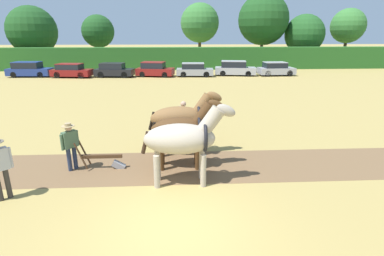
{
  "coord_description": "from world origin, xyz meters",
  "views": [
    {
      "loc": [
        0.12,
        -6.17,
        4.49
      ],
      "look_at": [
        0.78,
        4.47,
        1.1
      ],
      "focal_mm": 28.0,
      "sensor_mm": 36.0,
      "label": 1
    }
  ],
  "objects_px": {
    "tree_left": "(32,31)",
    "plow": "(106,160)",
    "parked_car_far_right": "(276,69)",
    "parked_car_far_left": "(29,70)",
    "parked_car_center": "(155,70)",
    "parked_car_right": "(235,69)",
    "tree_far_right": "(348,26)",
    "farmer_beside_team": "(183,118)",
    "tree_right": "(305,34)",
    "parked_car_center_right": "(194,70)",
    "parked_car_center_left": "(114,70)",
    "draft_horse_trail_left": "(182,118)",
    "tree_center_left": "(98,31)",
    "draft_horse_lead_left": "(184,139)",
    "parked_car_left": "(71,71)",
    "tree_center_right": "(263,19)",
    "farmer_at_plow": "(70,143)",
    "draft_horse_lead_right": "(183,129)",
    "tree_center": "(200,23)"
  },
  "relations": [
    {
      "from": "tree_left",
      "to": "draft_horse_lead_right",
      "type": "distance_m",
      "value": 39.36
    },
    {
      "from": "tree_center_left",
      "to": "draft_horse_lead_left",
      "type": "height_order",
      "value": "tree_center_left"
    },
    {
      "from": "draft_horse_lead_left",
      "to": "parked_car_left",
      "type": "relative_size",
      "value": 0.67
    },
    {
      "from": "farmer_beside_team",
      "to": "parked_car_center_left",
      "type": "distance_m",
      "value": 21.38
    },
    {
      "from": "tree_left",
      "to": "parked_car_far_left",
      "type": "bearing_deg",
      "value": -71.02
    },
    {
      "from": "tree_center",
      "to": "tree_center_right",
      "type": "relative_size",
      "value": 0.88
    },
    {
      "from": "tree_center",
      "to": "draft_horse_trail_left",
      "type": "bearing_deg",
      "value": -96.04
    },
    {
      "from": "tree_left",
      "to": "plow",
      "type": "bearing_deg",
      "value": -64.12
    },
    {
      "from": "parked_car_center",
      "to": "parked_car_right",
      "type": "distance_m",
      "value": 8.76
    },
    {
      "from": "parked_car_right",
      "to": "parked_car_far_right",
      "type": "bearing_deg",
      "value": 5.18
    },
    {
      "from": "parked_car_left",
      "to": "parked_car_right",
      "type": "height_order",
      "value": "parked_car_right"
    },
    {
      "from": "tree_far_right",
      "to": "parked_car_far_right",
      "type": "bearing_deg",
      "value": -139.99
    },
    {
      "from": "tree_left",
      "to": "parked_car_right",
      "type": "bearing_deg",
      "value": -22.83
    },
    {
      "from": "parked_car_left",
      "to": "parked_car_center",
      "type": "bearing_deg",
      "value": 9.92
    },
    {
      "from": "tree_center",
      "to": "plow",
      "type": "bearing_deg",
      "value": -99.97
    },
    {
      "from": "tree_far_right",
      "to": "parked_car_right",
      "type": "bearing_deg",
      "value": -148.1
    },
    {
      "from": "parked_car_center",
      "to": "farmer_beside_team",
      "type": "bearing_deg",
      "value": -71.88
    },
    {
      "from": "farmer_beside_team",
      "to": "tree_center_left",
      "type": "bearing_deg",
      "value": 59.23
    },
    {
      "from": "tree_far_right",
      "to": "plow",
      "type": "distance_m",
      "value": 45.27
    },
    {
      "from": "tree_left",
      "to": "parked_car_center_right",
      "type": "bearing_deg",
      "value": -28.01
    },
    {
      "from": "draft_horse_trail_left",
      "to": "parked_car_center_right",
      "type": "bearing_deg",
      "value": 85.29
    },
    {
      "from": "parked_car_left",
      "to": "parked_car_center_right",
      "type": "relative_size",
      "value": 1.07
    },
    {
      "from": "draft_horse_lead_left",
      "to": "farmer_beside_team",
      "type": "distance_m",
      "value": 3.87
    },
    {
      "from": "tree_left",
      "to": "farmer_beside_team",
      "type": "distance_m",
      "value": 37.16
    },
    {
      "from": "parked_car_far_right",
      "to": "parked_car_far_left",
      "type": "bearing_deg",
      "value": 176.52
    },
    {
      "from": "farmer_at_plow",
      "to": "parked_car_left",
      "type": "relative_size",
      "value": 0.39
    },
    {
      "from": "draft_horse_lead_right",
      "to": "parked_car_far_left",
      "type": "xyz_separation_m",
      "value": [
        -15.63,
        23.67,
        -0.63
      ]
    },
    {
      "from": "tree_center_right",
      "to": "parked_car_far_left",
      "type": "relative_size",
      "value": 2.17
    },
    {
      "from": "tree_center_left",
      "to": "tree_right",
      "type": "distance_m",
      "value": 29.3
    },
    {
      "from": "tree_center",
      "to": "tree_far_right",
      "type": "bearing_deg",
      "value": -3.5
    },
    {
      "from": "parked_car_center_left",
      "to": "parked_car_far_right",
      "type": "bearing_deg",
      "value": 6.62
    },
    {
      "from": "tree_right",
      "to": "parked_car_far_left",
      "type": "xyz_separation_m",
      "value": [
        -34.26,
        -10.52,
        -3.54
      ]
    },
    {
      "from": "draft_horse_trail_left",
      "to": "farmer_at_plow",
      "type": "distance_m",
      "value": 4.0
    },
    {
      "from": "draft_horse_trail_left",
      "to": "parked_car_far_right",
      "type": "xyz_separation_m",
      "value": [
        10.98,
        21.82,
        -0.73
      ]
    },
    {
      "from": "parked_car_center",
      "to": "parked_car_right",
      "type": "height_order",
      "value": "parked_car_right"
    },
    {
      "from": "parked_car_center_left",
      "to": "parked_car_center",
      "type": "xyz_separation_m",
      "value": [
        4.31,
        0.16,
        0.03
      ]
    },
    {
      "from": "draft_horse_lead_right",
      "to": "parked_car_left",
      "type": "xyz_separation_m",
      "value": [
        -10.99,
        22.93,
        -0.69
      ]
    },
    {
      "from": "draft_horse_lead_right",
      "to": "parked_car_center_left",
      "type": "bearing_deg",
      "value": 106.5
    },
    {
      "from": "farmer_at_plow",
      "to": "parked_car_left",
      "type": "height_order",
      "value": "farmer_at_plow"
    },
    {
      "from": "tree_far_right",
      "to": "farmer_beside_team",
      "type": "height_order",
      "value": "tree_far_right"
    },
    {
      "from": "tree_left",
      "to": "tree_right",
      "type": "xyz_separation_m",
      "value": [
        37.87,
        0.02,
        -0.47
      ]
    },
    {
      "from": "draft_horse_trail_left",
      "to": "plow",
      "type": "distance_m",
      "value": 3.12
    },
    {
      "from": "tree_center_right",
      "to": "parked_car_center_left",
      "type": "distance_m",
      "value": 23.01
    },
    {
      "from": "tree_center_left",
      "to": "parked_car_center_left",
      "type": "bearing_deg",
      "value": -71.22
    },
    {
      "from": "tree_center_left",
      "to": "tree_right",
      "type": "relative_size",
      "value": 0.98
    },
    {
      "from": "parked_car_center_left",
      "to": "farmer_at_plow",
      "type": "bearing_deg",
      "value": -76.54
    },
    {
      "from": "draft_horse_lead_right",
      "to": "parked_car_far_left",
      "type": "bearing_deg",
      "value": 123.95
    },
    {
      "from": "draft_horse_lead_left",
      "to": "parked_car_right",
      "type": "height_order",
      "value": "draft_horse_lead_left"
    },
    {
      "from": "plow",
      "to": "parked_car_right",
      "type": "distance_m",
      "value": 25.05
    },
    {
      "from": "parked_car_far_left",
      "to": "parked_car_center",
      "type": "height_order",
      "value": "parked_car_far_left"
    }
  ]
}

